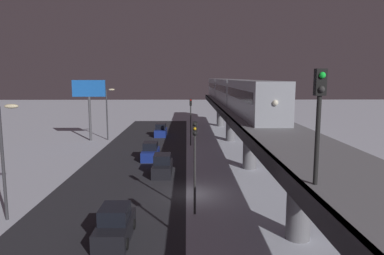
{
  "coord_description": "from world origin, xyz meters",
  "views": [
    {
      "loc": [
        0.09,
        27.38,
        9.32
      ],
      "look_at": [
        -0.69,
        -24.88,
        1.86
      ],
      "focal_mm": 33.06,
      "sensor_mm": 36.0,
      "label": 1
    }
  ],
  "objects": [
    {
      "name": "traffic_light_mid",
      "position": [
        -0.44,
        -20.42,
        4.2
      ],
      "size": [
        0.32,
        0.44,
        6.4
      ],
      "color": "#2D2D2D",
      "rests_on": "ground_plane"
    },
    {
      "name": "sedan_blue_3",
      "position": [
        4.26,
        -12.32,
        0.8
      ],
      "size": [
        1.8,
        4.15,
        1.97
      ],
      "rotation": [
        0.0,
        0.0,
        3.14
      ],
      "color": "navy",
      "rests_on": "ground_plane"
    },
    {
      "name": "rail_signal",
      "position": [
        -4.39,
        15.52,
        8.33
      ],
      "size": [
        0.36,
        0.41,
        4.0
      ],
      "color": "black",
      "rests_on": "elevated_railway"
    },
    {
      "name": "commercial_billboard",
      "position": [
        14.34,
        -24.43,
        6.83
      ],
      "size": [
        4.8,
        0.36,
        8.9
      ],
      "color": "#4C4C51",
      "rests_on": "ground_plane"
    },
    {
      "name": "sedan_blue_2",
      "position": [
        4.26,
        -28.56,
        0.8
      ],
      "size": [
        1.8,
        4.31,
        1.97
      ],
      "rotation": [
        0.0,
        0.0,
        3.14
      ],
      "color": "navy",
      "rests_on": "ground_plane"
    },
    {
      "name": "ground_plane",
      "position": [
        0.0,
        0.0,
        0.0
      ],
      "size": [
        240.0,
        240.0,
        0.0
      ],
      "primitive_type": "plane",
      "color": "silver"
    },
    {
      "name": "subway_train",
      "position": [
        -6.36,
        -25.85,
        7.38
      ],
      "size": [
        2.94,
        55.47,
        3.4
      ],
      "color": "#999EA8",
      "rests_on": "elevated_railway"
    },
    {
      "name": "street_lamp_near",
      "position": [
        11.73,
        5.0,
        4.81
      ],
      "size": [
        1.35,
        0.44,
        7.65
      ],
      "color": "#38383D",
      "rests_on": "ground_plane"
    },
    {
      "name": "elevated_railway",
      "position": [
        -6.26,
        0.0,
        4.86
      ],
      "size": [
        5.0,
        95.73,
        5.6
      ],
      "color": "slate",
      "rests_on": "ground_plane"
    },
    {
      "name": "sedan_black",
      "position": [
        4.26,
        7.89,
        0.78
      ],
      "size": [
        1.91,
        4.25,
        1.97
      ],
      "rotation": [
        0.0,
        0.0,
        3.14
      ],
      "color": "black",
      "rests_on": "ground_plane"
    },
    {
      "name": "street_lamp_far",
      "position": [
        11.73,
        -25.0,
        4.81
      ],
      "size": [
        1.35,
        0.44,
        7.65
      ],
      "color": "#38383D",
      "rests_on": "ground_plane"
    },
    {
      "name": "avenue_asphalt",
      "position": [
        5.66,
        0.0,
        0.0
      ],
      "size": [
        11.0,
        95.73,
        0.01
      ],
      "primitive_type": "cube",
      "color": "#28282D",
      "rests_on": "ground_plane"
    },
    {
      "name": "traffic_light_near",
      "position": [
        -0.44,
        4.21,
        4.2
      ],
      "size": [
        0.32,
        0.44,
        6.4
      ],
      "color": "#2D2D2D",
      "rests_on": "ground_plane"
    },
    {
      "name": "sedan_black_2",
      "position": [
        2.46,
        -5.92,
        0.8
      ],
      "size": [
        1.8,
        4.39,
        1.97
      ],
      "rotation": [
        0.0,
        0.0,
        3.14
      ],
      "color": "black",
      "rests_on": "ground_plane"
    }
  ]
}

